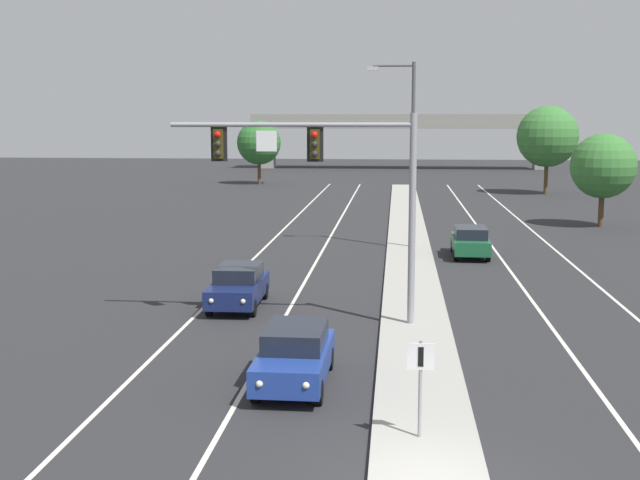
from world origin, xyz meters
TOP-DOWN VIEW (x-y plane):
  - median_island at (0.00, 18.00)m, footprint 2.40×110.00m
  - lane_stripe_oncoming_center at (-4.70, 25.00)m, footprint 0.14×100.00m
  - lane_stripe_receding_center at (4.70, 25.00)m, footprint 0.14×100.00m
  - edge_stripe_left at (-8.00, 25.00)m, footprint 0.14×100.00m
  - edge_stripe_right at (8.00, 25.00)m, footprint 0.14×100.00m
  - overhead_signal_mast at (-2.90, 12.73)m, footprint 8.41×0.44m
  - median_sign_post at (-0.13, 2.32)m, footprint 0.60×0.10m
  - street_lamp_median at (-0.10, 30.16)m, footprint 2.58×0.28m
  - car_oncoming_blue at (-3.40, 6.20)m, footprint 1.86×4.49m
  - car_oncoming_navy at (-6.70, 15.29)m, footprint 1.86×4.49m
  - car_receding_green at (3.14, 27.88)m, footprint 1.87×4.49m
  - overpass_bridge at (0.00, 103.25)m, footprint 42.40×6.40m
  - tree_far_right_c at (13.31, 64.62)m, footprint 5.74×5.74m
  - tree_far_right_b at (12.79, 40.72)m, footprint 4.27×4.27m
  - tree_far_left_c at (-15.63, 73.91)m, footprint 4.77×4.77m

SIDE VIEW (x-z plane):
  - lane_stripe_oncoming_center at x=-4.70m, z-range 0.00..0.01m
  - lane_stripe_receding_center at x=4.70m, z-range 0.00..0.01m
  - edge_stripe_left at x=-8.00m, z-range 0.00..0.01m
  - edge_stripe_right at x=8.00m, z-range 0.00..0.01m
  - median_island at x=0.00m, z-range 0.00..0.15m
  - car_oncoming_blue at x=-3.40m, z-range 0.03..1.61m
  - car_oncoming_navy at x=-6.70m, z-range 0.03..1.61m
  - car_receding_green at x=3.14m, z-range 0.03..1.61m
  - median_sign_post at x=-0.13m, z-range 0.49..2.69m
  - tree_far_right_b at x=12.79m, z-range 0.94..7.13m
  - tree_far_left_c at x=-15.63m, z-range 1.06..7.96m
  - overhead_signal_mast at x=-2.90m, z-range 1.78..8.98m
  - tree_far_right_c at x=13.31m, z-range 1.27..9.58m
  - overpass_bridge at x=0.00m, z-range 1.96..9.61m
  - street_lamp_median at x=-0.10m, z-range 0.79..10.79m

